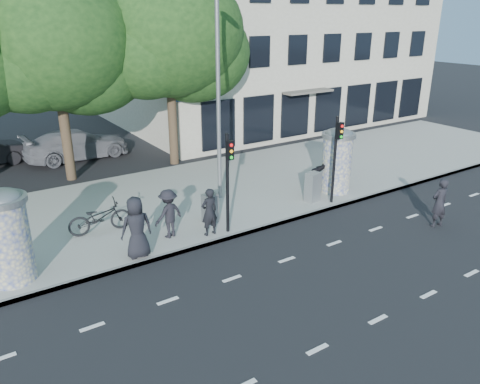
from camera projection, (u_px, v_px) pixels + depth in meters
ground at (318, 280)px, 13.28m from camera, size 120.00×120.00×0.00m
sidewalk at (193, 197)px, 19.10m from camera, size 40.00×8.00×0.15m
curb at (247, 232)px, 16.02m from camera, size 40.00×0.10×0.16m
lane_dash_near at (378, 319)px, 11.56m from camera, size 32.00×0.12×0.01m
lane_dash_far at (287, 260)px, 14.37m from camera, size 32.00×0.12×0.01m
ad_column_left at (6, 234)px, 12.54m from camera, size 1.36×1.36×2.65m
ad_column_right at (337, 159)px, 19.07m from camera, size 1.36×1.36×2.65m
traffic_pole_near at (228, 174)px, 15.14m from camera, size 0.22×0.31×3.40m
traffic_pole_far at (336, 151)px, 17.60m from camera, size 0.22×0.31×3.40m
street_lamp at (219, 80)px, 17.15m from camera, size 0.25×0.93×8.00m
tree_near_left at (53, 40)px, 19.22m from camera, size 6.80×6.80×8.97m
tree_center at (168, 32)px, 21.39m from camera, size 7.00×7.00×9.30m
building at (258, 30)px, 32.90m from camera, size 20.30×15.85×12.00m
ped_a at (137, 228)px, 13.93m from camera, size 0.99×0.68×1.93m
ped_b at (209, 212)px, 15.40m from camera, size 0.62×0.42×1.64m
ped_d at (169, 214)px, 15.25m from camera, size 1.19×0.88×1.65m
ped_f at (328, 169)px, 19.30m from camera, size 1.84×1.03×1.87m
man_road at (439, 203)px, 16.36m from camera, size 0.71×0.52×1.77m
bicycle at (100, 217)px, 15.66m from camera, size 0.93×2.14×1.09m
cabinet_left at (210, 208)px, 16.43m from camera, size 0.54×0.42×1.06m
cabinet_right at (313, 187)px, 18.29m from camera, size 0.62×0.49×1.16m
car_right at (77, 144)px, 24.15m from camera, size 2.40×5.34×1.52m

